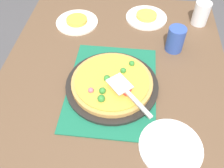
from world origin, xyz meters
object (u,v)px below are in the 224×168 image
at_px(pizza_pan, 112,85).
at_px(plate_side, 171,147).
at_px(plate_far_right, 146,18).
at_px(cup_near, 201,13).
at_px(pizza, 112,82).
at_px(served_slice_right, 147,15).
at_px(served_slice_left, 77,20).
at_px(plate_near_left, 77,22).
at_px(cup_far, 176,39).
at_px(pizza_server, 127,92).

xyz_separation_m(pizza_pan, plate_side, (0.25, 0.23, -0.01)).
height_order(plate_far_right, cup_near, cup_near).
bearing_deg(pizza, served_slice_right, 165.29).
bearing_deg(served_slice_left, plate_near_left, 0.00).
bearing_deg(pizza_pan, served_slice_left, -150.90).
bearing_deg(pizza, plate_near_left, -150.96).
height_order(served_slice_left, cup_far, cup_far).
bearing_deg(plate_near_left, plate_side, 34.85).
bearing_deg(served_slice_right, cup_near, 87.40).
distance_m(plate_near_left, plate_far_right, 0.37).
distance_m(cup_near, cup_far, 0.26).
bearing_deg(plate_far_right, cup_far, 29.39).
relative_size(cup_far, pizza_server, 0.60).
distance_m(pizza_pan, plate_side, 0.34).
relative_size(pizza_pan, served_slice_right, 3.45).
height_order(plate_side, pizza_server, pizza_server).
bearing_deg(pizza_server, pizza, -138.23).
relative_size(pizza_pan, plate_far_right, 1.73).
bearing_deg(cup_near, pizza_server, -31.37).
height_order(served_slice_right, cup_near, cup_near).
relative_size(pizza_pan, pizza_server, 1.89).
relative_size(cup_near, pizza_server, 0.60).
bearing_deg(plate_side, served_slice_right, -172.54).
bearing_deg(plate_near_left, pizza_server, 31.16).
bearing_deg(cup_near, served_slice_left, -83.82).
distance_m(pizza, plate_side, 0.34).
height_order(pizza, served_slice_right, pizza).
xyz_separation_m(pizza_pan, pizza_server, (0.07, 0.06, 0.06)).
height_order(plate_far_right, pizza_server, pizza_server).
relative_size(plate_near_left, plate_far_right, 1.00).
bearing_deg(plate_far_right, pizza, -14.71).
distance_m(plate_near_left, cup_far, 0.52).
bearing_deg(plate_near_left, cup_far, 72.86).
height_order(pizza, served_slice_left, pizza).
bearing_deg(cup_near, plate_near_left, -83.82).
xyz_separation_m(plate_far_right, plate_side, (0.74, 0.10, 0.00)).
xyz_separation_m(plate_near_left, pizza_server, (0.49, 0.30, 0.07)).
xyz_separation_m(pizza_pan, plate_near_left, (-0.42, -0.23, -0.01)).
bearing_deg(served_slice_left, pizza, 29.04).
distance_m(pizza, served_slice_right, 0.52).
xyz_separation_m(plate_far_right, pizza_server, (0.57, -0.07, 0.07)).
height_order(served_slice_left, pizza_server, pizza_server).
relative_size(served_slice_left, served_slice_right, 1.00).
bearing_deg(pizza, cup_near, 140.28).
relative_size(pizza_pan, served_slice_left, 3.45).
height_order(plate_near_left, cup_near, cup_near).
bearing_deg(pizza, plate_far_right, 165.29).
relative_size(plate_near_left, plate_side, 1.00).
bearing_deg(pizza, pizza_pan, -167.26).
bearing_deg(cup_far, plate_near_left, -107.14).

